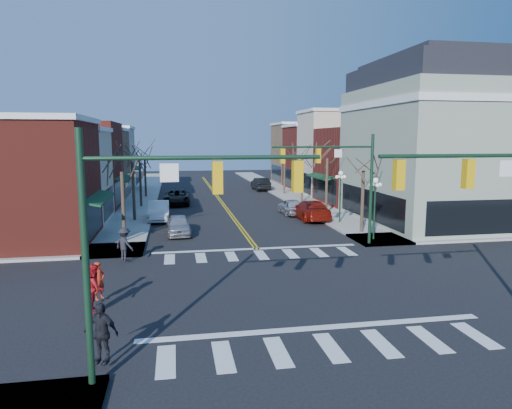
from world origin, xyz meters
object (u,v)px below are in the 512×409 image
lamppost_corner (375,198)px  car_right_near (310,210)px  car_left_near (179,225)px  car_right_mid (291,207)px  lamppost_midblock (340,188)px  pedestrian_red_a (99,281)px  car_left_mid (159,211)px  pedestrian_red_b (95,287)px  pedestrian_dark_b (124,244)px  car_right_far (261,184)px  pedestrian_dark_a (101,333)px  victorian_corner (440,142)px  car_left_far (177,197)px

lamppost_corner → car_right_near: (-1.80, 8.81, -2.13)m
car_left_near → car_right_mid: car_right_mid is taller
lamppost_midblock → pedestrian_red_a: bearing=-136.9°
car_left_mid → pedestrian_red_b: 21.01m
pedestrian_dark_b → pedestrian_red_b: bearing=128.1°
car_right_far → pedestrian_dark_a: size_ratio=2.69×
victorian_corner → pedestrian_red_b: victorian_corner is taller
victorian_corner → car_right_mid: size_ratio=3.27×
victorian_corner → car_left_mid: 24.09m
car_left_near → pedestrian_dark_a: size_ratio=2.20×
lamppost_corner → victorian_corner: bearing=35.9°
car_right_near → pedestrian_dark_b: size_ratio=3.10×
car_right_mid → car_left_mid: bearing=2.5°
pedestrian_dark_a → pedestrian_red_a: bearing=120.8°
car_right_near → pedestrian_dark_a: 27.22m
lamppost_corner → pedestrian_dark_a: lamppost_corner is taller
pedestrian_dark_b → pedestrian_red_a: bearing=127.1°
car_right_mid → pedestrian_dark_b: pedestrian_dark_b is taller
pedestrian_red_b → pedestrian_dark_a: 4.55m
lamppost_midblock → car_left_far: 18.84m
car_left_near → car_right_mid: size_ratio=0.96×
car_left_near → car_left_far: car_left_far is taller
victorian_corner → car_right_far: 28.28m
car_right_far → car_left_far: bearing=44.4°
pedestrian_red_a → pedestrian_dark_b: (0.41, 6.25, 0.13)m
car_right_mid → pedestrian_red_b: 25.81m
car_left_near → pedestrian_red_a: (-3.45, -13.42, 0.24)m
pedestrian_dark_a → car_left_far: bearing=107.3°
victorian_corner → car_right_mid: victorian_corner is taller
car_right_far → car_right_mid: bearing=85.2°
car_left_near → car_left_mid: bearing=103.2°
lamppost_corner → pedestrian_red_a: 18.82m
car_left_far → car_right_mid: bearing=-37.0°
car_right_near → car_right_far: (0.00, 22.96, 0.00)m
car_right_mid → pedestrian_red_a: 24.71m
lamppost_corner → pedestrian_red_b: 19.43m
pedestrian_dark_b → car_right_mid: bearing=-92.1°
victorian_corner → car_left_mid: bearing=168.4°
car_left_mid → car_right_far: (12.80, 21.09, 0.03)m
car_left_near → car_right_mid: bearing=33.6°
victorian_corner → pedestrian_dark_b: size_ratio=7.65×
car_left_near → pedestrian_red_a: bearing=-105.7°
victorian_corner → car_left_near: bearing=-176.0°
car_left_mid → car_right_near: bearing=-8.9°
car_left_far → pedestrian_red_b: size_ratio=3.00×
car_left_far → pedestrian_dark_a: bearing=-92.1°
lamppost_corner → car_right_mid: size_ratio=0.99×
car_left_mid → pedestrian_dark_b: pedestrian_dark_b is taller
lamppost_corner → car_right_far: lamppost_corner is taller
lamppost_midblock → car_left_near: bearing=-171.2°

